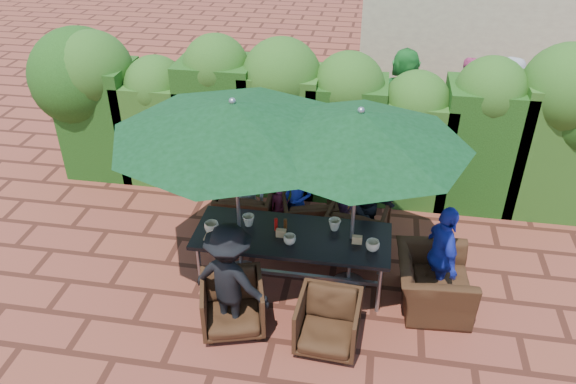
% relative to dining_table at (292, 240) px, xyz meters
% --- Properties ---
extents(ground, '(80.00, 80.00, 0.00)m').
position_rel_dining_table_xyz_m(ground, '(-0.05, 0.08, -0.68)').
color(ground, brown).
rests_on(ground, ground).
extents(dining_table, '(2.39, 0.90, 0.75)m').
position_rel_dining_table_xyz_m(dining_table, '(0.00, 0.00, 0.00)').
color(dining_table, black).
rests_on(dining_table, ground).
extents(umbrella_left, '(2.84, 2.84, 2.46)m').
position_rel_dining_table_xyz_m(umbrella_left, '(-0.68, 0.07, 1.54)').
color(umbrella_left, gray).
rests_on(umbrella_left, ground).
extents(umbrella_right, '(2.48, 2.48, 2.46)m').
position_rel_dining_table_xyz_m(umbrella_right, '(0.72, 0.05, 1.54)').
color(umbrella_right, gray).
rests_on(umbrella_right, ground).
extents(chair_far_left, '(0.81, 0.76, 0.80)m').
position_rel_dining_table_xyz_m(chair_far_left, '(-0.83, 0.99, -0.27)').
color(chair_far_left, black).
rests_on(chair_far_left, ground).
extents(chair_far_mid, '(0.88, 0.85, 0.75)m').
position_rel_dining_table_xyz_m(chair_far_mid, '(0.07, 1.03, -0.30)').
color(chair_far_mid, black).
rests_on(chair_far_mid, ground).
extents(chair_far_right, '(0.87, 0.83, 0.79)m').
position_rel_dining_table_xyz_m(chair_far_right, '(0.77, 0.86, -0.28)').
color(chair_far_right, black).
rests_on(chair_far_right, ground).
extents(chair_near_left, '(0.86, 0.83, 0.72)m').
position_rel_dining_table_xyz_m(chair_near_left, '(-0.55, -0.86, -0.32)').
color(chair_near_left, black).
rests_on(chair_near_left, ground).
extents(chair_near_right, '(0.71, 0.67, 0.70)m').
position_rel_dining_table_xyz_m(chair_near_right, '(0.56, -0.96, -0.33)').
color(chair_near_right, black).
rests_on(chair_near_right, ground).
extents(chair_end_right, '(0.72, 1.04, 0.87)m').
position_rel_dining_table_xyz_m(chair_end_right, '(1.73, -0.10, -0.24)').
color(chair_end_right, black).
rests_on(chair_end_right, ground).
extents(adult_far_left, '(0.72, 0.56, 1.29)m').
position_rel_dining_table_xyz_m(adult_far_left, '(-0.82, 1.04, -0.03)').
color(adult_far_left, silver).
rests_on(adult_far_left, ground).
extents(adult_far_mid, '(0.50, 0.45, 1.15)m').
position_rel_dining_table_xyz_m(adult_far_mid, '(-0.09, 0.99, -0.10)').
color(adult_far_mid, '#1F2EAB').
rests_on(adult_far_mid, ground).
extents(adult_far_right, '(0.71, 0.54, 1.31)m').
position_rel_dining_table_xyz_m(adult_far_right, '(0.92, 0.87, -0.02)').
color(adult_far_right, black).
rests_on(adult_far_right, ground).
extents(adult_near_left, '(0.99, 0.66, 1.42)m').
position_rel_dining_table_xyz_m(adult_near_left, '(-0.55, -0.89, 0.04)').
color(adult_near_left, black).
rests_on(adult_near_left, ground).
extents(adult_end_right, '(0.59, 0.86, 1.34)m').
position_rel_dining_table_xyz_m(adult_end_right, '(1.80, -0.01, -0.01)').
color(adult_end_right, '#1F2EAB').
rests_on(adult_end_right, ground).
extents(child_left, '(0.30, 0.26, 0.76)m').
position_rel_dining_table_xyz_m(child_left, '(-0.36, 1.08, -0.30)').
color(child_left, '#D04985').
rests_on(child_left, ground).
extents(child_right, '(0.36, 0.32, 0.84)m').
position_rel_dining_table_xyz_m(child_right, '(0.55, 1.08, -0.26)').
color(child_right, '#89489C').
rests_on(child_right, ground).
extents(pedestrian_a, '(1.69, 0.62, 1.80)m').
position_rel_dining_table_xyz_m(pedestrian_a, '(1.32, 4.21, 0.23)').
color(pedestrian_a, '#24852F').
rests_on(pedestrian_a, ground).
extents(pedestrian_b, '(0.83, 0.58, 1.61)m').
position_rel_dining_table_xyz_m(pedestrian_b, '(2.42, 4.50, 0.13)').
color(pedestrian_b, '#D04985').
rests_on(pedestrian_b, ground).
extents(pedestrian_c, '(1.18, 0.85, 1.68)m').
position_rel_dining_table_xyz_m(pedestrian_c, '(3.13, 4.39, 0.16)').
color(pedestrian_c, gray).
rests_on(pedestrian_c, ground).
extents(cup_a, '(0.18, 0.18, 0.14)m').
position_rel_dining_table_xyz_m(cup_a, '(-0.98, -0.11, 0.14)').
color(cup_a, beige).
rests_on(cup_a, dining_table).
extents(cup_b, '(0.15, 0.15, 0.14)m').
position_rel_dining_table_xyz_m(cup_b, '(-0.57, 0.11, 0.15)').
color(cup_b, beige).
rests_on(cup_b, dining_table).
extents(cup_c, '(0.15, 0.15, 0.12)m').
position_rel_dining_table_xyz_m(cup_c, '(-0.00, -0.18, 0.13)').
color(cup_c, beige).
rests_on(cup_c, dining_table).
extents(cup_d, '(0.15, 0.15, 0.14)m').
position_rel_dining_table_xyz_m(cup_d, '(0.50, 0.20, 0.15)').
color(cup_d, beige).
rests_on(cup_d, dining_table).
extents(cup_e, '(0.16, 0.16, 0.13)m').
position_rel_dining_table_xyz_m(cup_e, '(0.97, -0.14, 0.14)').
color(cup_e, beige).
rests_on(cup_e, dining_table).
extents(ketchup_bottle, '(0.04, 0.04, 0.17)m').
position_rel_dining_table_xyz_m(ketchup_bottle, '(-0.21, 0.06, 0.16)').
color(ketchup_bottle, '#B20C0A').
rests_on(ketchup_bottle, dining_table).
extents(sauce_bottle, '(0.04, 0.04, 0.17)m').
position_rel_dining_table_xyz_m(sauce_bottle, '(-0.09, 0.07, 0.16)').
color(sauce_bottle, '#4C230C').
rests_on(sauce_bottle, dining_table).
extents(serving_tray, '(0.35, 0.25, 0.02)m').
position_rel_dining_table_xyz_m(serving_tray, '(-0.86, -0.17, 0.08)').
color(serving_tray, '#A3774F').
rests_on(serving_tray, dining_table).
extents(number_block_left, '(0.12, 0.06, 0.10)m').
position_rel_dining_table_xyz_m(number_block_left, '(-0.13, -0.06, 0.12)').
color(number_block_left, tan).
rests_on(number_block_left, dining_table).
extents(number_block_right, '(0.12, 0.06, 0.10)m').
position_rel_dining_table_xyz_m(number_block_right, '(0.79, -0.03, 0.12)').
color(number_block_right, tan).
rests_on(number_block_right, dining_table).
extents(hedge_wall, '(9.10, 1.60, 2.56)m').
position_rel_dining_table_xyz_m(hedge_wall, '(-0.16, 2.40, 0.67)').
color(hedge_wall, '#18320D').
rests_on(hedge_wall, ground).
extents(building, '(6.20, 3.08, 3.20)m').
position_rel_dining_table_xyz_m(building, '(3.45, 7.07, 0.93)').
color(building, beige).
rests_on(building, ground).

